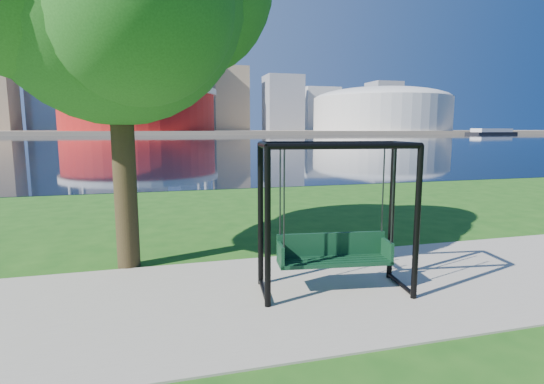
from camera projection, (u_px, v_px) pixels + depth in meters
name	position (u px, v px, depth m)	size (l,w,h in m)	color
ground	(288.00, 283.00, 7.45)	(900.00, 900.00, 0.00)	#1E5114
path	(297.00, 293.00, 6.97)	(120.00, 4.00, 0.03)	#9E937F
river	(164.00, 140.00, 104.76)	(900.00, 180.00, 0.02)	black
far_bank	(158.00, 132.00, 299.23)	(900.00, 228.00, 2.00)	#937F60
stadium	(139.00, 108.00, 226.95)	(83.00, 83.00, 32.00)	maroon
arena	(381.00, 108.00, 264.66)	(84.00, 84.00, 26.56)	beige
skyline	(150.00, 83.00, 305.80)	(392.00, 66.00, 96.50)	gray
swing	(335.00, 221.00, 6.88)	(2.54, 1.36, 2.48)	black
barge	(492.00, 132.00, 230.57)	(33.39, 15.15, 3.23)	black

